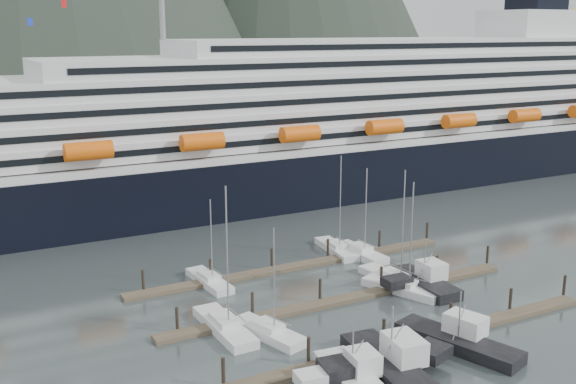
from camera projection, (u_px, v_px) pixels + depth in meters
name	position (u px, v px, depth m)	size (l,w,h in m)	color
ground	(394.00, 302.00, 81.61)	(1600.00, 1600.00, 0.00)	#485554
cruise_ship	(354.00, 129.00, 139.59)	(210.00, 30.40, 50.30)	black
dock_near	(413.00, 341.00, 70.76)	(48.18, 2.28, 3.20)	#4A3E30
dock_mid	(346.00, 298.00, 81.92)	(48.18, 2.28, 3.20)	#4A3E30
dock_far	(295.00, 266.00, 93.08)	(48.18, 2.28, 3.20)	#4A3E30
sailboat_a	(268.00, 333.00, 72.33)	(5.33, 9.93, 12.89)	silver
sailboat_b	(225.00, 327.00, 73.54)	(3.20, 11.47, 17.14)	silver
sailboat_c	(402.00, 289.00, 84.53)	(6.54, 10.64, 14.84)	silver
sailboat_d	(395.00, 280.00, 87.44)	(3.98, 11.61, 15.73)	silver
sailboat_e	(209.00, 281.00, 87.14)	(3.17, 9.81, 11.98)	silver
sailboat_f	(360.00, 253.00, 97.90)	(3.46, 10.04, 13.75)	silver
sailboat_g	(336.00, 249.00, 99.67)	(3.64, 10.48, 15.12)	silver
trawler_a	(389.00, 366.00, 64.15)	(10.45, 14.41, 7.76)	black
trawler_b	(351.00, 377.00, 62.33)	(8.13, 10.66, 6.71)	silver
trawler_c	(457.00, 341.00, 69.41)	(10.66, 13.91, 6.88)	black
trawler_e	(423.00, 282.00, 85.57)	(8.49, 11.14, 7.17)	black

